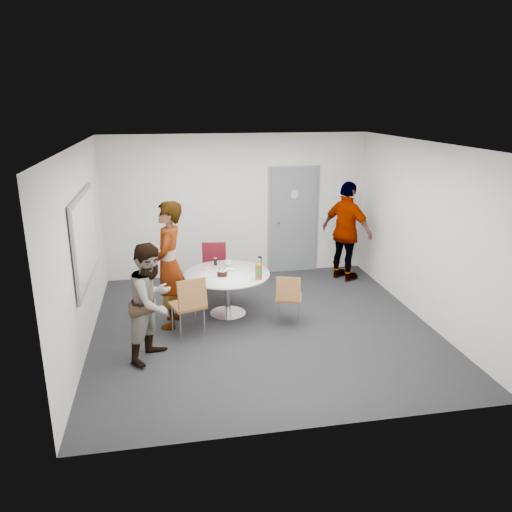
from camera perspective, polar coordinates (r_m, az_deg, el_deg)
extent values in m
plane|color=#222326|center=(7.62, 0.76, -8.05)|extent=(5.00, 5.00, 0.00)
plane|color=silver|center=(6.91, 0.85, 12.64)|extent=(5.00, 5.00, 0.00)
plane|color=silver|center=(9.54, -2.14, 5.73)|extent=(5.00, 0.00, 5.00)
plane|color=silver|center=(7.11, -19.38, 0.71)|extent=(0.00, 5.00, 5.00)
plane|color=silver|center=(8.00, 18.67, 2.56)|extent=(0.00, 5.00, 5.00)
plane|color=silver|center=(4.85, 6.59, -6.01)|extent=(5.00, 0.00, 5.00)
cube|color=slate|center=(9.80, 4.30, 4.05)|extent=(0.90, 0.05, 2.05)
cube|color=gray|center=(9.82, 4.26, 4.09)|extent=(1.02, 0.04, 2.12)
cylinder|color=#B2BFC6|center=(9.66, 4.41, 7.05)|extent=(0.16, 0.01, 0.16)
cylinder|color=silver|center=(9.67, 2.55, 3.87)|extent=(0.04, 0.14, 0.04)
cube|color=gray|center=(7.27, -18.97, 1.92)|extent=(0.03, 1.90, 1.25)
cube|color=white|center=(7.26, -18.81, 1.93)|extent=(0.01, 1.78, 1.13)
cylinder|color=white|center=(7.79, -3.32, -2.06)|extent=(1.33, 1.33, 0.03)
cylinder|color=silver|center=(7.91, -3.27, -4.37)|extent=(0.09, 0.09, 0.65)
cylinder|color=silver|center=(8.04, -3.23, -6.56)|extent=(0.57, 0.57, 0.02)
cylinder|color=white|center=(7.65, -3.88, -2.30)|extent=(0.21, 0.21, 0.01)
cylinder|color=black|center=(7.64, -3.89, -1.98)|extent=(0.15, 0.15, 0.08)
cylinder|color=white|center=(7.62, -3.90, -1.61)|extent=(0.16, 0.16, 0.02)
cylinder|color=brown|center=(7.46, 0.30, -1.83)|extent=(0.10, 0.10, 0.24)
cylinder|color=#358439|center=(7.46, 0.30, -1.76)|extent=(0.11, 0.11, 0.09)
cone|color=brown|center=(7.42, 0.30, -0.78)|extent=(0.10, 0.10, 0.05)
cylinder|color=#4F9744|center=(7.41, 0.30, -0.50)|extent=(0.04, 0.04, 0.02)
imported|color=white|center=(8.13, -3.19, -0.78)|extent=(0.15, 0.15, 0.09)
cylinder|color=black|center=(8.16, -4.66, -0.65)|extent=(0.05, 0.05, 0.12)
cylinder|color=silver|center=(7.98, 0.46, -0.81)|extent=(0.06, 0.06, 0.17)
cylinder|color=black|center=(7.95, 0.46, -0.13)|extent=(0.07, 0.07, 0.03)
cube|color=pink|center=(7.99, -5.63, -1.43)|extent=(0.13, 0.11, 0.02)
ellipsoid|color=white|center=(7.91, -2.92, -1.53)|extent=(0.15, 0.15, 0.03)
cube|color=brown|center=(7.23, -7.83, -5.57)|extent=(0.55, 0.55, 0.04)
cube|color=brown|center=(6.96, -7.31, -4.35)|extent=(0.43, 0.22, 0.42)
cylinder|color=silver|center=(7.53, -6.97, -6.52)|extent=(0.02, 0.02, 0.47)
cylinder|color=silver|center=(7.42, -9.54, -7.00)|extent=(0.02, 0.02, 0.47)
cylinder|color=silver|center=(7.23, -5.93, -7.54)|extent=(0.02, 0.02, 0.47)
cylinder|color=silver|center=(7.12, -8.60, -8.06)|extent=(0.02, 0.02, 0.47)
cube|color=brown|center=(7.62, 3.76, -4.77)|extent=(0.47, 0.47, 0.03)
cube|color=brown|center=(7.37, 3.71, -3.80)|extent=(0.37, 0.19, 0.36)
cylinder|color=silver|center=(7.83, 4.92, -5.76)|extent=(0.02, 0.02, 0.40)
cylinder|color=silver|center=(7.84, 2.68, -5.67)|extent=(0.02, 0.02, 0.40)
cylinder|color=silver|center=(7.55, 4.83, -6.67)|extent=(0.02, 0.02, 0.40)
cylinder|color=silver|center=(7.56, 2.50, -6.57)|extent=(0.02, 0.02, 0.40)
cube|color=maroon|center=(8.64, -4.80, -1.62)|extent=(0.48, 0.48, 0.04)
cube|color=maroon|center=(8.77, -4.82, 0.30)|extent=(0.42, 0.14, 0.42)
cylinder|color=silver|center=(8.56, -5.96, -3.51)|extent=(0.02, 0.02, 0.47)
cylinder|color=silver|center=(8.55, -3.59, -3.46)|extent=(0.02, 0.02, 0.47)
cylinder|color=silver|center=(8.89, -5.89, -2.70)|extent=(0.02, 0.02, 0.47)
cylinder|color=silver|center=(8.88, -3.60, -2.65)|extent=(0.02, 0.02, 0.47)
imported|color=#A5C6EA|center=(7.44, -9.92, -1.05)|extent=(0.59, 0.77, 1.91)
imported|color=white|center=(6.59, -11.81, -5.15)|extent=(0.91, 0.96, 1.57)
imported|color=black|center=(9.45, 10.32, 2.77)|extent=(0.98, 1.17, 1.87)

